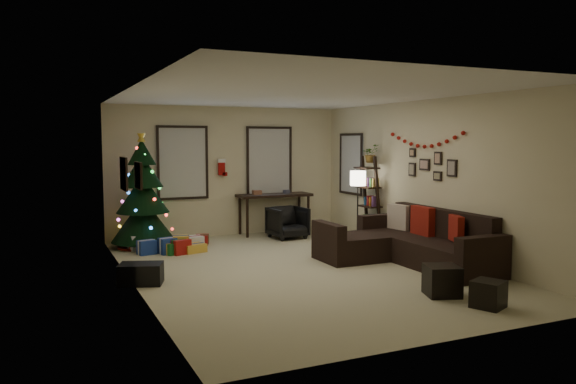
# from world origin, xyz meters

# --- Properties ---
(floor) EXTENTS (7.00, 7.00, 0.00)m
(floor) POSITION_xyz_m (0.00, 0.00, 0.00)
(floor) COLOR #BDB68F
(floor) RESTS_ON ground
(ceiling) EXTENTS (7.00, 7.00, 0.00)m
(ceiling) POSITION_xyz_m (0.00, 0.00, 2.70)
(ceiling) COLOR white
(ceiling) RESTS_ON floor
(wall_back) EXTENTS (5.00, 0.00, 5.00)m
(wall_back) POSITION_xyz_m (0.00, 3.50, 1.35)
(wall_back) COLOR beige
(wall_back) RESTS_ON floor
(wall_front) EXTENTS (5.00, 0.00, 5.00)m
(wall_front) POSITION_xyz_m (0.00, -3.50, 1.35)
(wall_front) COLOR beige
(wall_front) RESTS_ON floor
(wall_left) EXTENTS (0.00, 7.00, 7.00)m
(wall_left) POSITION_xyz_m (-2.50, 0.00, 1.35)
(wall_left) COLOR beige
(wall_left) RESTS_ON floor
(wall_right) EXTENTS (0.00, 7.00, 7.00)m
(wall_right) POSITION_xyz_m (2.50, 0.00, 1.35)
(wall_right) COLOR beige
(wall_right) RESTS_ON floor
(window_back_left) EXTENTS (1.05, 0.06, 1.50)m
(window_back_left) POSITION_xyz_m (-0.95, 3.47, 1.55)
(window_back_left) COLOR #728CB2
(window_back_left) RESTS_ON wall_back
(window_back_right) EXTENTS (1.05, 0.06, 1.50)m
(window_back_right) POSITION_xyz_m (0.95, 3.47, 1.55)
(window_back_right) COLOR #728CB2
(window_back_right) RESTS_ON wall_back
(window_right_wall) EXTENTS (0.06, 0.90, 1.30)m
(window_right_wall) POSITION_xyz_m (2.47, 2.55, 1.50)
(window_right_wall) COLOR #728CB2
(window_right_wall) RESTS_ON wall_right
(christmas_tree) EXTENTS (1.19, 1.19, 2.21)m
(christmas_tree) POSITION_xyz_m (-1.87, 2.83, 0.91)
(christmas_tree) COLOR black
(christmas_tree) RESTS_ON floor
(presents) EXTENTS (1.50, 1.04, 0.30)m
(presents) POSITION_xyz_m (-1.44, 2.16, 0.12)
(presents) COLOR silver
(presents) RESTS_ON floor
(sofa) EXTENTS (1.91, 2.77, 0.88)m
(sofa) POSITION_xyz_m (1.84, -0.35, 0.29)
(sofa) COLOR black
(sofa) RESTS_ON floor
(pillow_red_a) EXTENTS (0.24, 0.41, 0.40)m
(pillow_red_a) POSITION_xyz_m (2.21, -1.05, 0.64)
(pillow_red_a) COLOR maroon
(pillow_red_a) RESTS_ON sofa
(pillow_red_b) EXTENTS (0.15, 0.51, 0.50)m
(pillow_red_b) POSITION_xyz_m (2.21, -0.22, 0.64)
(pillow_red_b) COLOR maroon
(pillow_red_b) RESTS_ON sofa
(pillow_cream) EXTENTS (0.22, 0.47, 0.45)m
(pillow_cream) POSITION_xyz_m (2.21, 0.45, 0.63)
(pillow_cream) COLOR beige
(pillow_cream) RESTS_ON sofa
(ottoman_near) EXTENTS (0.53, 0.53, 0.39)m
(ottoman_near) POSITION_xyz_m (1.04, -2.15, 0.20)
(ottoman_near) COLOR black
(ottoman_near) RESTS_ON floor
(ottoman_far) EXTENTS (0.45, 0.45, 0.33)m
(ottoman_far) POSITION_xyz_m (1.20, -2.79, 0.16)
(ottoman_far) COLOR black
(ottoman_far) RESTS_ON floor
(desk) EXTENTS (1.60, 0.57, 0.86)m
(desk) POSITION_xyz_m (0.97, 3.22, 0.76)
(desk) COLOR black
(desk) RESTS_ON floor
(desk_chair) EXTENTS (0.69, 0.65, 0.65)m
(desk_chair) POSITION_xyz_m (0.99, 2.57, 0.33)
(desk_chair) COLOR black
(desk_chair) RESTS_ON floor
(bookshelf) EXTENTS (0.30, 0.50, 1.70)m
(bookshelf) POSITION_xyz_m (2.30, 1.52, 0.82)
(bookshelf) COLOR black
(bookshelf) RESTS_ON floor
(potted_plant) EXTENTS (0.50, 0.46, 0.46)m
(potted_plant) POSITION_xyz_m (2.30, 1.55, 1.80)
(potted_plant) COLOR #4C4C4C
(potted_plant) RESTS_ON bookshelf
(floor_lamp) EXTENTS (0.30, 0.30, 1.42)m
(floor_lamp) POSITION_xyz_m (1.95, 1.43, 1.18)
(floor_lamp) COLOR black
(floor_lamp) RESTS_ON floor
(art_map) EXTENTS (0.04, 0.60, 0.50)m
(art_map) POSITION_xyz_m (-2.48, 0.87, 1.50)
(art_map) COLOR black
(art_map) RESTS_ON wall_left
(art_abstract) EXTENTS (0.04, 0.45, 0.35)m
(art_abstract) POSITION_xyz_m (-2.48, -0.41, 1.55)
(art_abstract) COLOR black
(art_abstract) RESTS_ON wall_left
(gallery) EXTENTS (0.03, 1.25, 0.54)m
(gallery) POSITION_xyz_m (2.48, -0.07, 1.57)
(gallery) COLOR black
(gallery) RESTS_ON wall_right
(garland) EXTENTS (0.08, 1.90, 0.30)m
(garland) POSITION_xyz_m (2.45, 0.08, 2.01)
(garland) COLOR #A5140C
(garland) RESTS_ON wall_right
(stocking_left) EXTENTS (0.20, 0.05, 0.36)m
(stocking_left) POSITION_xyz_m (-0.14, 3.40, 1.45)
(stocking_left) COLOR #990F0C
(stocking_left) RESTS_ON wall_back
(stocking_right) EXTENTS (0.20, 0.05, 0.36)m
(stocking_right) POSITION_xyz_m (0.19, 3.59, 1.39)
(stocking_right) COLOR #990F0C
(stocking_right) RESTS_ON wall_back
(storage_bin) EXTENTS (0.68, 0.57, 0.29)m
(storage_bin) POSITION_xyz_m (-2.40, 0.04, 0.15)
(storage_bin) COLOR black
(storage_bin) RESTS_ON floor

